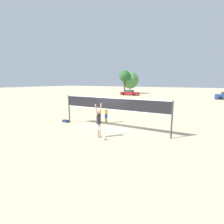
{
  "coord_description": "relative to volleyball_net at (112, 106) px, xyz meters",
  "views": [
    {
      "loc": [
        6.47,
        -11.04,
        3.57
      ],
      "look_at": [
        0.0,
        0.0,
        1.32
      ],
      "focal_mm": 28.0,
      "sensor_mm": 36.0,
      "label": 1
    }
  ],
  "objects": [
    {
      "name": "tree_right_cluster",
      "position": [
        -15.33,
        36.75,
        2.11
      ],
      "size": [
        4.89,
        4.89,
        6.34
      ],
      "color": "brown",
      "rests_on": "ground_plane"
    },
    {
      "name": "volleyball_net",
      "position": [
        0.0,
        0.0,
        0.0
      ],
      "size": [
        8.76,
        0.1,
        2.4
      ],
      "color": "#38383D",
      "rests_on": "ground_plane"
    },
    {
      "name": "gear_bag",
      "position": [
        -4.71,
        -0.12,
        -1.68
      ],
      "size": [
        0.55,
        0.29,
        0.21
      ],
      "color": "navy",
      "rests_on": "ground_plane"
    },
    {
      "name": "player_spiker",
      "position": [
        0.28,
        -2.15,
        -0.62
      ],
      "size": [
        0.28,
        0.71,
        2.2
      ],
      "rotation": [
        0.0,
        0.0,
        1.57
      ],
      "color": "tan",
      "rests_on": "ground_plane"
    },
    {
      "name": "player_blocker",
      "position": [
        -1.42,
        1.42,
        -0.7
      ],
      "size": [
        0.28,
        0.69,
        2.06
      ],
      "rotation": [
        0.0,
        0.0,
        -1.57
      ],
      "color": "tan",
      "rests_on": "ground_plane"
    },
    {
      "name": "parked_car_mid",
      "position": [
        -12.65,
        30.64,
        -1.17
      ],
      "size": [
        4.77,
        1.85,
        1.35
      ],
      "rotation": [
        0.0,
        0.0,
        -0.0
      ],
      "color": "maroon",
      "rests_on": "ground_plane"
    },
    {
      "name": "tree_left_cluster",
      "position": [
        -16.08,
        34.56,
        3.24
      ],
      "size": [
        3.2,
        3.2,
        6.68
      ],
      "color": "#4C3823",
      "rests_on": "ground_plane"
    },
    {
      "name": "volleyball",
      "position": [
        0.85,
        -2.39,
        -1.67
      ],
      "size": [
        0.23,
        0.23,
        0.23
      ],
      "color": "silver",
      "rests_on": "ground_plane"
    },
    {
      "name": "ground_plane",
      "position": [
        0.0,
        0.0,
        -1.78
      ],
      "size": [
        200.0,
        200.0,
        0.0
      ],
      "primitive_type": "plane",
      "color": "beige"
    }
  ]
}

